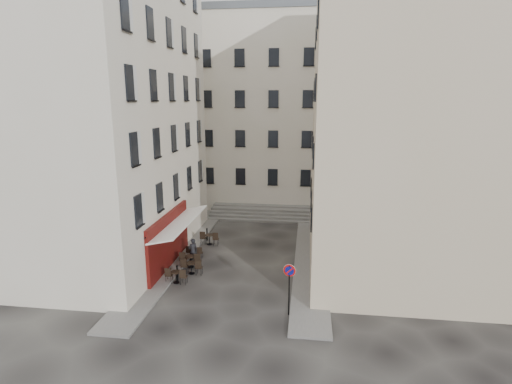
% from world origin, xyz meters
% --- Properties ---
extents(ground, '(90.00, 90.00, 0.00)m').
position_xyz_m(ground, '(0.00, 0.00, 0.00)').
color(ground, black).
rests_on(ground, ground).
extents(sidewalk_left, '(2.00, 22.00, 0.12)m').
position_xyz_m(sidewalk_left, '(-4.50, 4.00, 0.06)').
color(sidewalk_left, slate).
rests_on(sidewalk_left, ground).
extents(sidewalk_right, '(2.00, 18.00, 0.12)m').
position_xyz_m(sidewalk_right, '(4.50, 3.00, 0.06)').
color(sidewalk_right, slate).
rests_on(sidewalk_right, ground).
extents(building_left, '(12.20, 16.20, 20.60)m').
position_xyz_m(building_left, '(-10.50, 3.00, 10.31)').
color(building_left, beige).
rests_on(building_left, ground).
extents(building_right, '(12.20, 14.20, 18.60)m').
position_xyz_m(building_right, '(10.50, 3.50, 9.31)').
color(building_right, '#C8B795').
rests_on(building_right, ground).
extents(building_back, '(18.20, 10.20, 18.60)m').
position_xyz_m(building_back, '(-1.00, 19.00, 9.31)').
color(building_back, beige).
rests_on(building_back, ground).
extents(cafe_storefront, '(1.74, 7.30, 3.50)m').
position_xyz_m(cafe_storefront, '(-4.32, 1.00, 1.88)').
color(cafe_storefront, '#4B100A').
rests_on(cafe_storefront, ground).
extents(stone_steps, '(9.00, 3.15, 0.80)m').
position_xyz_m(stone_steps, '(0.00, 12.57, 0.40)').
color(stone_steps, slate).
rests_on(stone_steps, ground).
extents(bollard_near, '(0.12, 0.12, 0.98)m').
position_xyz_m(bollard_near, '(-3.25, -1.00, 0.53)').
color(bollard_near, black).
rests_on(bollard_near, ground).
extents(bollard_mid, '(0.12, 0.12, 0.98)m').
position_xyz_m(bollard_mid, '(-3.25, 2.50, 0.53)').
color(bollard_mid, black).
rests_on(bollard_mid, ground).
extents(bollard_far, '(0.12, 0.12, 0.98)m').
position_xyz_m(bollard_far, '(-3.25, 6.00, 0.53)').
color(bollard_far, black).
rests_on(bollard_far, ground).
extents(no_parking_sign, '(0.60, 0.17, 2.66)m').
position_xyz_m(no_parking_sign, '(3.45, -3.99, 1.89)').
color(no_parking_sign, black).
rests_on(no_parking_sign, ground).
extents(bistro_table_a, '(1.29, 0.61, 0.91)m').
position_xyz_m(bistro_table_a, '(-3.19, -1.34, 0.46)').
color(bistro_table_a, black).
rests_on(bistro_table_a, ground).
extents(bistro_table_b, '(1.34, 0.63, 0.94)m').
position_xyz_m(bistro_table_b, '(-2.67, 0.00, 0.48)').
color(bistro_table_b, black).
rests_on(bistro_table_b, ground).
extents(bistro_table_c, '(1.41, 0.66, 0.99)m').
position_xyz_m(bistro_table_c, '(-3.02, 0.94, 0.51)').
color(bistro_table_c, black).
rests_on(bistro_table_c, ground).
extents(bistro_table_d, '(1.14, 0.53, 0.80)m').
position_xyz_m(bistro_table_d, '(-3.22, 2.54, 0.41)').
color(bistro_table_d, black).
rests_on(bistro_table_d, ground).
extents(bistro_table_e, '(1.39, 0.65, 0.98)m').
position_xyz_m(bistro_table_e, '(-2.82, 5.10, 0.50)').
color(bistro_table_e, black).
rests_on(bistro_table_e, ground).
extents(pedestrian, '(0.73, 0.71, 1.69)m').
position_xyz_m(pedestrian, '(-3.06, 1.64, 0.85)').
color(pedestrian, black).
rests_on(pedestrian, ground).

